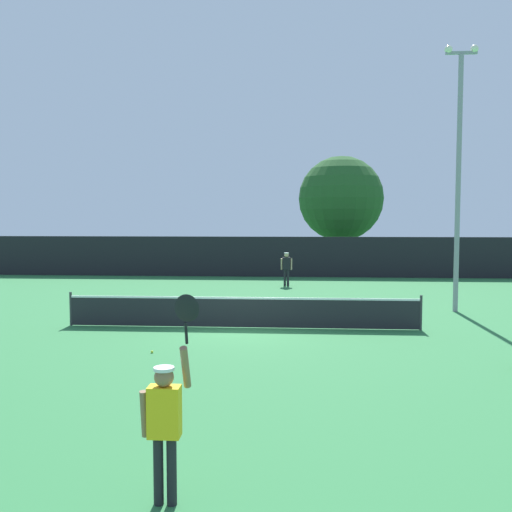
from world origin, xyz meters
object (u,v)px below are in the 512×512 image
player_serving (166,414)px  parked_car_near (149,256)px  player_receiving (286,266)px  tennis_ball (152,352)px  light_pole (459,164)px  large_tree (341,199)px

player_serving → parked_car_near: size_ratio=0.60×
player_receiving → tennis_ball: player_receiving is taller
light_pole → parked_car_near: (-15.94, 17.29, -4.57)m
large_tree → player_receiving: bearing=-108.8°
tennis_ball → light_pole: 12.91m
tennis_ball → parked_car_near: (-6.48, 24.29, 0.74)m
player_serving → large_tree: large_tree is taller
player_receiving → parked_car_near: (-9.67, 10.08, -0.26)m
light_pole → parked_car_near: bearing=132.7°
light_pole → parked_car_near: light_pole is taller
player_receiving → tennis_ball: (-3.19, -14.22, -1.00)m
parked_car_near → tennis_ball: bearing=-74.4°
player_serving → player_receiving: player_serving is taller
player_serving → parked_car_near: (-8.55, 31.65, -0.33)m
light_pole → tennis_ball: bearing=-143.5°
player_serving → large_tree: (4.64, 31.94, 3.60)m
player_receiving → parked_car_near: 13.97m
player_serving → player_receiving: size_ratio=1.50×
player_receiving → large_tree: size_ratio=0.22×
player_serving → tennis_ball: bearing=105.7°
player_receiving → large_tree: bearing=-108.8°
large_tree → player_serving: bearing=-98.3°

